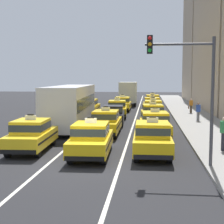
% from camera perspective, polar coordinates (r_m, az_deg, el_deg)
% --- Properties ---
extents(ground_plane, '(160.00, 160.00, 0.00)m').
position_cam_1_polar(ground_plane, '(15.46, -4.61, -8.59)').
color(ground_plane, '#232326').
extents(lane_stripe_left_center, '(0.14, 80.00, 0.01)m').
position_cam_1_polar(lane_stripe_left_center, '(35.20, -1.12, -0.53)').
color(lane_stripe_left_center, silver).
rests_on(lane_stripe_left_center, ground).
extents(lane_stripe_center_right, '(0.14, 80.00, 0.01)m').
position_cam_1_polar(lane_stripe_center_right, '(34.95, 4.09, -0.59)').
color(lane_stripe_center_right, silver).
rests_on(lane_stripe_center_right, ground).
extents(sidewalk_curb, '(4.00, 90.00, 0.15)m').
position_cam_1_polar(sidewalk_curb, '(30.27, 14.41, -1.59)').
color(sidewalk_curb, gray).
rests_on(sidewalk_curb, ground).
extents(taxi_left_nearest, '(2.02, 4.64, 1.96)m').
position_cam_1_polar(taxi_left_nearest, '(18.33, -13.30, -3.67)').
color(taxi_left_nearest, black).
rests_on(taxi_left_nearest, ground).
extents(bus_left_second, '(3.15, 11.33, 3.22)m').
position_cam_1_polar(bus_left_second, '(26.54, -6.81, 1.34)').
color(bus_left_second, black).
rests_on(bus_left_second, ground).
extents(taxi_left_third, '(1.93, 4.60, 1.96)m').
position_cam_1_polar(taxi_left_third, '(35.56, -3.85, 0.94)').
color(taxi_left_third, black).
rests_on(taxi_left_third, ground).
extents(taxi_center_nearest, '(1.96, 4.61, 1.96)m').
position_cam_1_polar(taxi_center_nearest, '(16.57, -3.50, -4.51)').
color(taxi_center_nearest, black).
rests_on(taxi_center_nearest, ground).
extents(taxi_center_second, '(1.84, 4.57, 1.96)m').
position_cam_1_polar(taxi_center_second, '(22.82, -1.03, -1.69)').
color(taxi_center_second, black).
rests_on(taxi_center_second, ground).
extents(sedan_center_third, '(1.97, 4.38, 1.58)m').
position_cam_1_polar(sedan_center_third, '(27.98, 0.19, -0.39)').
color(sedan_center_third, black).
rests_on(sedan_center_third, ground).
extents(taxi_center_fourth, '(2.05, 4.65, 1.96)m').
position_cam_1_polar(taxi_center_fourth, '(33.10, 0.88, 0.60)').
color(taxi_center_fourth, black).
rests_on(taxi_center_fourth, ground).
extents(taxi_center_fifth, '(1.82, 4.56, 1.96)m').
position_cam_1_polar(taxi_center_fifth, '(39.37, 1.78, 1.41)').
color(taxi_center_fifth, black).
rests_on(taxi_center_fifth, ground).
extents(box_truck_center_sixth, '(2.36, 6.99, 3.27)m').
position_cam_1_polar(box_truck_center_sixth, '(48.00, 2.77, 3.25)').
color(box_truck_center_sixth, black).
rests_on(box_truck_center_sixth, ground).
extents(taxi_right_nearest, '(1.87, 4.58, 1.96)m').
position_cam_1_polar(taxi_right_nearest, '(16.92, 6.76, -4.33)').
color(taxi_right_nearest, black).
rests_on(taxi_right_nearest, ground).
extents(taxi_right_second, '(2.03, 4.64, 1.96)m').
position_cam_1_polar(taxi_right_second, '(22.02, 7.17, -2.01)').
color(taxi_right_second, black).
rests_on(taxi_right_second, ground).
extents(taxi_right_third, '(2.05, 4.65, 1.96)m').
position_cam_1_polar(taxi_right_third, '(28.35, 6.82, -0.29)').
color(taxi_right_third, black).
rests_on(taxi_right_third, ground).
extents(taxi_right_fourth, '(1.89, 4.59, 1.96)m').
position_cam_1_polar(taxi_right_fourth, '(33.48, 6.88, 0.62)').
color(taxi_right_fourth, black).
rests_on(taxi_right_fourth, ground).
extents(taxi_right_fifth, '(2.05, 4.65, 1.96)m').
position_cam_1_polar(taxi_right_fifth, '(38.66, 6.70, 1.29)').
color(taxi_right_fifth, black).
rests_on(taxi_right_fifth, ground).
extents(taxi_right_sixth, '(2.03, 4.64, 1.96)m').
position_cam_1_polar(taxi_right_sixth, '(44.93, 6.78, 1.90)').
color(taxi_right_sixth, black).
rests_on(taxi_right_sixth, ground).
extents(pedestrian_by_storefront, '(0.36, 0.24, 1.60)m').
position_cam_1_polar(pedestrian_by_storefront, '(30.07, 14.23, 0.07)').
color(pedestrian_by_storefront, slate).
rests_on(pedestrian_by_storefront, sidewalk_curb).
extents(pedestrian_trailing, '(0.47, 0.24, 1.56)m').
position_cam_1_polar(pedestrian_trailing, '(36.71, 13.07, 1.03)').
color(pedestrian_trailing, '#473828').
rests_on(pedestrian_trailing, sidewalk_curb).
extents(pedestrian_far_corner, '(0.47, 0.24, 1.71)m').
position_cam_1_polar(pedestrian_far_corner, '(18.17, 18.24, -3.46)').
color(pedestrian_far_corner, '#23232D').
rests_on(pedestrian_far_corner, sidewalk_curb).
extents(traffic_light_pole, '(2.87, 0.33, 5.58)m').
position_cam_1_polar(traffic_light_pole, '(14.51, 12.79, 5.61)').
color(traffic_light_pole, '#47474C').
rests_on(traffic_light_pole, ground).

